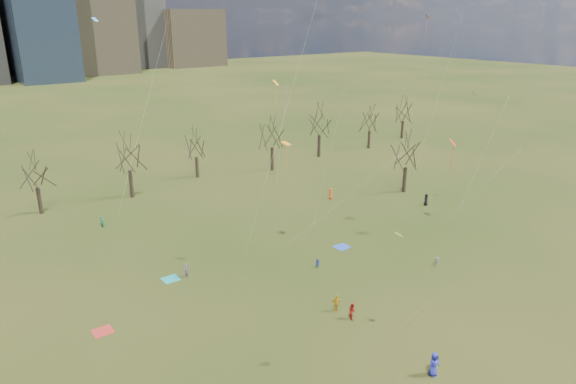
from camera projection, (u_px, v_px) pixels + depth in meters
ground at (366, 297)px, 47.64m from camera, size 500.00×500.00×0.00m
bare_tree_row at (182, 152)px, 73.73m from camera, size 113.04×29.80×9.50m
blanket_teal at (171, 279)px, 50.80m from camera, size 1.60×1.50×0.03m
blanket_navy at (342, 247)px, 57.88m from camera, size 1.60×1.50×0.03m
blanket_crimson at (103, 331)px, 42.36m from camera, size 1.60×1.50×0.03m
person_0 at (434, 364)px, 36.92m from camera, size 0.95×0.64×1.89m
person_2 at (352, 311)px, 43.97m from camera, size 0.84×0.91×1.50m
person_3 at (437, 262)px, 53.20m from camera, size 0.50×0.74×1.05m
person_4 at (337, 303)px, 45.09m from camera, size 0.96×0.83×1.55m
person_6 at (426, 200)px, 70.39m from camera, size 0.94×0.77×1.65m
person_7 at (186, 270)px, 50.98m from camera, size 0.50×0.62×1.47m
person_8 at (318, 263)px, 52.90m from camera, size 0.60×0.63×1.03m
person_10 at (405, 178)px, 80.10m from camera, size 0.99×0.56×1.59m
person_12 at (331, 194)px, 72.87m from camera, size 0.68×0.87×1.56m
person_13 at (102, 222)px, 62.95m from camera, size 0.54×0.64×1.51m
kites_airborne at (325, 135)px, 56.56m from camera, size 65.75×45.88×27.41m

